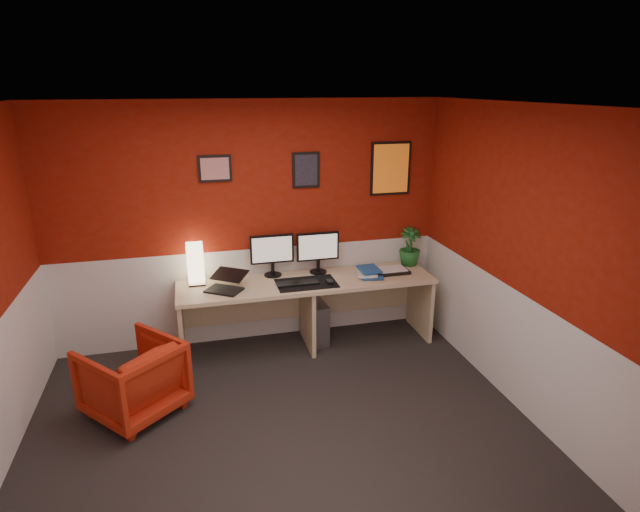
{
  "coord_description": "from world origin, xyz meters",
  "views": [
    {
      "loc": [
        -0.59,
        -3.42,
        2.64
      ],
      "look_at": [
        0.6,
        1.21,
        1.05
      ],
      "focal_mm": 29.28,
      "sensor_mm": 36.0,
      "label": 1
    }
  ],
  "objects_px": {
    "zen_tray": "(391,271)",
    "armchair": "(133,379)",
    "monitor_left": "(272,249)",
    "potted_plant": "(410,247)",
    "shoji_lamp": "(196,265)",
    "laptop": "(224,280)",
    "desk": "(307,313)",
    "pc_tower": "(314,321)",
    "monitor_right": "(318,246)"
  },
  "relations": [
    {
      "from": "desk",
      "to": "shoji_lamp",
      "type": "distance_m",
      "value": 1.24
    },
    {
      "from": "monitor_left",
      "to": "armchair",
      "type": "relative_size",
      "value": 0.83
    },
    {
      "from": "shoji_lamp",
      "to": "desk",
      "type": "bearing_deg",
      "value": -9.35
    },
    {
      "from": "monitor_left",
      "to": "zen_tray",
      "type": "xyz_separation_m",
      "value": [
        1.23,
        -0.21,
        -0.28
      ]
    },
    {
      "from": "desk",
      "to": "monitor_left",
      "type": "distance_m",
      "value": 0.76
    },
    {
      "from": "zen_tray",
      "to": "armchair",
      "type": "height_order",
      "value": "zen_tray"
    },
    {
      "from": "desk",
      "to": "potted_plant",
      "type": "height_order",
      "value": "potted_plant"
    },
    {
      "from": "desk",
      "to": "shoji_lamp",
      "type": "relative_size",
      "value": 6.5
    },
    {
      "from": "laptop",
      "to": "potted_plant",
      "type": "height_order",
      "value": "potted_plant"
    },
    {
      "from": "monitor_left",
      "to": "armchair",
      "type": "height_order",
      "value": "monitor_left"
    },
    {
      "from": "laptop",
      "to": "monitor_right",
      "type": "relative_size",
      "value": 0.57
    },
    {
      "from": "shoji_lamp",
      "to": "armchair",
      "type": "height_order",
      "value": "shoji_lamp"
    },
    {
      "from": "shoji_lamp",
      "to": "potted_plant",
      "type": "distance_m",
      "value": 2.29
    },
    {
      "from": "monitor_right",
      "to": "potted_plant",
      "type": "relative_size",
      "value": 1.39
    },
    {
      "from": "monitor_left",
      "to": "potted_plant",
      "type": "relative_size",
      "value": 1.39
    },
    {
      "from": "laptop",
      "to": "zen_tray",
      "type": "xyz_separation_m",
      "value": [
        1.76,
        0.09,
        -0.09
      ]
    },
    {
      "from": "shoji_lamp",
      "to": "laptop",
      "type": "height_order",
      "value": "shoji_lamp"
    },
    {
      "from": "laptop",
      "to": "shoji_lamp",
      "type": "bearing_deg",
      "value": 169.64
    },
    {
      "from": "desk",
      "to": "pc_tower",
      "type": "xyz_separation_m",
      "value": [
        0.09,
        0.09,
        -0.14
      ]
    },
    {
      "from": "laptop",
      "to": "armchair",
      "type": "relative_size",
      "value": 0.47
    },
    {
      "from": "desk",
      "to": "potted_plant",
      "type": "relative_size",
      "value": 6.21
    },
    {
      "from": "laptop",
      "to": "monitor_left",
      "type": "bearing_deg",
      "value": 65.25
    },
    {
      "from": "shoji_lamp",
      "to": "monitor_right",
      "type": "height_order",
      "value": "monitor_right"
    },
    {
      "from": "zen_tray",
      "to": "potted_plant",
      "type": "relative_size",
      "value": 0.84
    },
    {
      "from": "shoji_lamp",
      "to": "laptop",
      "type": "distance_m",
      "value": 0.37
    },
    {
      "from": "laptop",
      "to": "armchair",
      "type": "xyz_separation_m",
      "value": [
        -0.83,
        -0.72,
        -0.52
      ]
    },
    {
      "from": "laptop",
      "to": "pc_tower",
      "type": "distance_m",
      "value": 1.13
    },
    {
      "from": "zen_tray",
      "to": "shoji_lamp",
      "type": "bearing_deg",
      "value": 175.39
    },
    {
      "from": "zen_tray",
      "to": "desk",
      "type": "bearing_deg",
      "value": -178.94
    },
    {
      "from": "shoji_lamp",
      "to": "zen_tray",
      "type": "xyz_separation_m",
      "value": [
        2.01,
        -0.16,
        -0.18
      ]
    },
    {
      "from": "laptop",
      "to": "pc_tower",
      "type": "relative_size",
      "value": 0.73
    },
    {
      "from": "desk",
      "to": "pc_tower",
      "type": "bearing_deg",
      "value": 45.24
    },
    {
      "from": "laptop",
      "to": "pc_tower",
      "type": "bearing_deg",
      "value": 45.45
    },
    {
      "from": "laptop",
      "to": "zen_tray",
      "type": "relative_size",
      "value": 0.94
    },
    {
      "from": "monitor_left",
      "to": "potted_plant",
      "type": "bearing_deg",
      "value": -1.36
    },
    {
      "from": "monitor_left",
      "to": "pc_tower",
      "type": "relative_size",
      "value": 1.29
    },
    {
      "from": "desk",
      "to": "monitor_right",
      "type": "relative_size",
      "value": 4.48
    },
    {
      "from": "laptop",
      "to": "monitor_left",
      "type": "xyz_separation_m",
      "value": [
        0.53,
        0.3,
        0.18
      ]
    },
    {
      "from": "desk",
      "to": "pc_tower",
      "type": "distance_m",
      "value": 0.19
    },
    {
      "from": "monitor_left",
      "to": "pc_tower",
      "type": "bearing_deg",
      "value": -18.47
    },
    {
      "from": "desk",
      "to": "monitor_left",
      "type": "bearing_deg",
      "value": 143.69
    },
    {
      "from": "monitor_right",
      "to": "armchair",
      "type": "distance_m",
      "value": 2.2
    },
    {
      "from": "desk",
      "to": "pc_tower",
      "type": "relative_size",
      "value": 5.78
    },
    {
      "from": "shoji_lamp",
      "to": "monitor_left",
      "type": "relative_size",
      "value": 0.69
    },
    {
      "from": "monitor_right",
      "to": "potted_plant",
      "type": "distance_m",
      "value": 1.04
    },
    {
      "from": "monitor_left",
      "to": "monitor_right",
      "type": "bearing_deg",
      "value": -3.42
    },
    {
      "from": "pc_tower",
      "to": "monitor_right",
      "type": "bearing_deg",
      "value": 50.92
    },
    {
      "from": "pc_tower",
      "to": "armchair",
      "type": "distance_m",
      "value": 1.97
    },
    {
      "from": "armchair",
      "to": "laptop",
      "type": "bearing_deg",
      "value": -179.62
    },
    {
      "from": "potted_plant",
      "to": "pc_tower",
      "type": "xyz_separation_m",
      "value": [
        -1.11,
        -0.1,
        -0.71
      ]
    }
  ]
}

